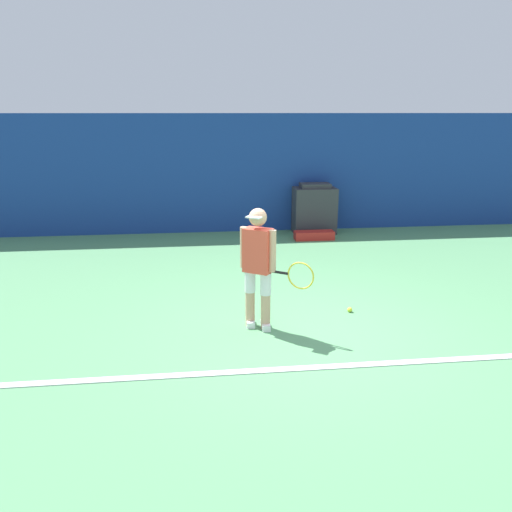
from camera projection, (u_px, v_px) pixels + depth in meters
ground_plane at (306, 333)px, 6.21m from camera, size 24.00×24.00×0.00m
back_wall at (255, 174)px, 11.25m from camera, size 24.00×0.10×2.63m
court_baseline at (323, 367)px, 5.38m from camera, size 21.60×0.10×0.01m
tennis_player at (259, 264)px, 6.16m from camera, size 0.84×0.59×1.54m
tennis_ball at (350, 310)px, 6.87m from camera, size 0.07×0.07×0.07m
covered_chair at (314, 209)px, 11.24m from camera, size 0.94×0.57×1.13m
equipment_bag at (314, 235)px, 10.76m from camera, size 0.85×0.29×0.18m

